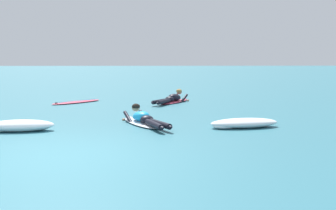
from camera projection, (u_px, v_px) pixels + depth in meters
ground_plane at (113, 98)px, 17.24m from camera, size 120.00×120.00×0.00m
surfer_near at (144, 119)px, 10.50m from camera, size 1.42×2.48×0.54m
surfer_far at (172, 99)px, 15.44m from camera, size 1.59×2.40×0.54m
drifting_surfboard at (76, 102)px, 15.49m from camera, size 1.84×1.92×0.16m
whitewater_front at (20, 126)px, 9.60m from camera, size 1.63×0.73×0.27m
whitewater_mid_right at (244, 123)px, 10.11m from camera, size 1.80×0.91×0.23m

